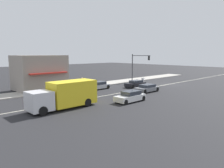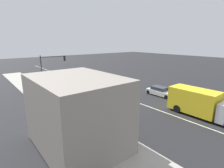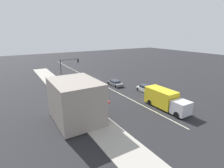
% 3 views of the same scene
% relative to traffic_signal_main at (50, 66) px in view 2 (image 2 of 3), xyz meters
% --- Properties ---
extents(ground_plane, '(160.00, 160.00, 0.00)m').
position_rel_traffic_signal_main_xyz_m(ground_plane, '(-6.12, 16.19, -3.90)').
color(ground_plane, '#232326').
extents(sidewalk_right, '(4.00, 73.00, 0.12)m').
position_rel_traffic_signal_main_xyz_m(sidewalk_right, '(2.88, 16.69, -3.84)').
color(sidewalk_right, '#A8A399').
rests_on(sidewalk_right, ground).
extents(lane_marking_center, '(0.16, 60.00, 0.01)m').
position_rel_traffic_signal_main_xyz_m(lane_marking_center, '(-6.12, -1.81, -3.90)').
color(lane_marking_center, beige).
rests_on(lane_marking_center, ground).
extents(building_corner_store, '(6.24, 7.46, 5.45)m').
position_rel_traffic_signal_main_xyz_m(building_corner_store, '(4.80, 18.73, -1.05)').
color(building_corner_store, gray).
rests_on(building_corner_store, sidewalk_right).
extents(traffic_signal_main, '(4.59, 0.34, 5.60)m').
position_rel_traffic_signal_main_xyz_m(traffic_signal_main, '(0.00, 0.00, 0.00)').
color(traffic_signal_main, '#333338').
rests_on(traffic_signal_main, sidewalk_right).
extents(pedestrian, '(0.34, 0.34, 1.61)m').
position_rel_traffic_signal_main_xyz_m(pedestrian, '(2.46, 12.12, -2.94)').
color(pedestrian, '#282D42').
rests_on(pedestrian, sidewalk_right).
extents(warning_aframe_sign, '(0.45, 0.53, 0.84)m').
position_rel_traffic_signal_main_xyz_m(warning_aframe_sign, '(-0.52, -1.16, -3.47)').
color(warning_aframe_sign, silver).
rests_on(warning_aframe_sign, ground).
extents(delivery_truck, '(2.44, 7.50, 2.87)m').
position_rel_traffic_signal_main_xyz_m(delivery_truck, '(-8.32, 22.17, -2.43)').
color(delivery_truck, silver).
rests_on(delivery_truck, ground).
extents(sedan_dark, '(1.72, 3.91, 1.18)m').
position_rel_traffic_signal_main_xyz_m(sedan_dark, '(-3.92, 5.29, -3.32)').
color(sedan_dark, black).
rests_on(sedan_dark, ground).
extents(suv_grey, '(1.88, 4.02, 1.15)m').
position_rel_traffic_signal_main_xyz_m(suv_grey, '(-8.32, 7.80, -3.33)').
color(suv_grey, slate).
rests_on(suv_grey, ground).
extents(van_white, '(1.72, 4.06, 1.33)m').
position_rel_traffic_signal_main_xyz_m(van_white, '(-11.12, 14.80, -3.27)').
color(van_white, silver).
rests_on(van_white, ground).
extents(sedan_silver, '(1.90, 3.91, 1.25)m').
position_rel_traffic_signal_main_xyz_m(sedan_silver, '(-1.12, 11.54, -3.29)').
color(sedan_silver, '#B7BABF').
rests_on(sedan_silver, ground).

